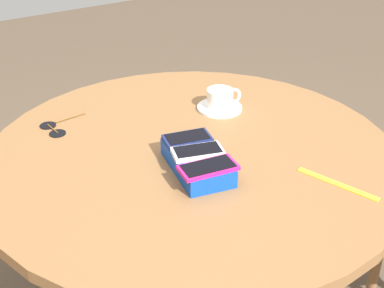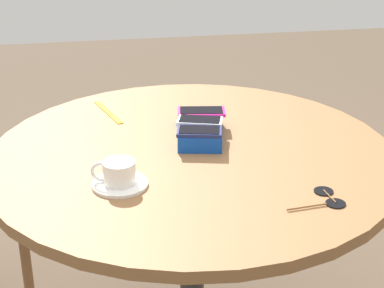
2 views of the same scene
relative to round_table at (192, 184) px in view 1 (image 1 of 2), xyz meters
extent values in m
cylinder|color=#2D2D2D|center=(0.00, 0.00, -0.28)|extent=(0.07, 0.07, 0.71)
cylinder|color=brown|center=(0.00, 0.00, 0.09)|extent=(1.08, 1.08, 0.03)
cube|color=#0F42AD|center=(-0.08, 0.04, 0.13)|extent=(0.23, 0.16, 0.04)
cube|color=white|center=(-0.10, -0.02, 0.12)|extent=(0.12, 0.03, 0.02)
cube|color=#D11975|center=(-0.15, 0.05, 0.15)|extent=(0.08, 0.14, 0.01)
cube|color=black|center=(-0.15, 0.05, 0.16)|extent=(0.07, 0.13, 0.00)
cube|color=silver|center=(-0.08, 0.04, 0.15)|extent=(0.09, 0.14, 0.01)
cube|color=black|center=(-0.08, 0.04, 0.16)|extent=(0.08, 0.12, 0.00)
cube|color=navy|center=(-0.01, 0.02, 0.15)|extent=(0.09, 0.13, 0.01)
cube|color=black|center=(-0.01, 0.02, 0.16)|extent=(0.08, 0.12, 0.00)
cylinder|color=white|center=(0.16, -0.20, 0.11)|extent=(0.13, 0.13, 0.01)
cylinder|color=white|center=(0.16, -0.20, 0.14)|extent=(0.08, 0.08, 0.05)
cylinder|color=olive|center=(0.16, -0.20, 0.16)|extent=(0.07, 0.07, 0.00)
torus|color=white|center=(0.15, -0.24, 0.14)|extent=(0.02, 0.05, 0.05)
cube|color=yellow|center=(-0.31, -0.21, 0.11)|extent=(0.20, 0.08, 0.00)
cylinder|color=black|center=(0.27, 0.27, 0.11)|extent=(0.05, 0.05, 0.00)
cylinder|color=black|center=(0.33, 0.27, 0.11)|extent=(0.05, 0.05, 0.00)
cylinder|color=brown|center=(0.30, 0.27, 0.11)|extent=(0.06, 0.01, 0.00)
cylinder|color=brown|center=(0.34, 0.20, 0.11)|extent=(0.01, 0.10, 0.00)
cylinder|color=brown|center=(-0.15, -0.68, -0.44)|extent=(0.04, 0.04, 0.44)
camera|label=1|loc=(-1.01, 0.64, 0.82)|focal=50.00mm
camera|label=2|loc=(1.52, -0.26, 0.82)|focal=60.00mm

